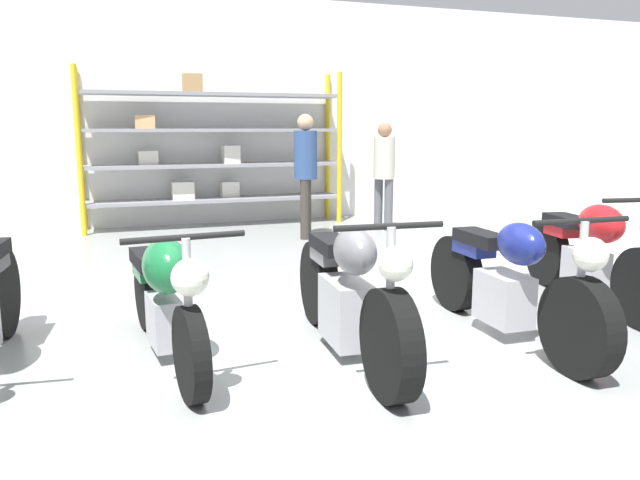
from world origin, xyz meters
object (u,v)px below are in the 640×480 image
object	(u,v)px
shelving_rack	(211,148)
person_browsing	(384,168)
motorcycle_green	(165,294)
motorcycle_grey	(349,295)
motorcycle_red	(591,253)
person_near_rack	(306,166)
motorcycle_blue	(509,282)

from	to	relation	value
shelving_rack	person_browsing	world-z (taller)	shelving_rack
person_browsing	motorcycle_green	bearing A→B (deg)	16.53
motorcycle_grey	motorcycle_red	world-z (taller)	motorcycle_grey
shelving_rack	motorcycle_green	size ratio (longest dim) A/B	2.00
motorcycle_grey	person_near_rack	bearing A→B (deg)	169.05
motorcycle_green	person_browsing	xyz separation A→B (m)	(3.68, 4.44, 0.48)
motorcycle_blue	person_browsing	bearing A→B (deg)	167.63
shelving_rack	motorcycle_red	world-z (taller)	shelving_rack
motorcycle_blue	person_near_rack	xyz separation A→B (m)	(-0.09, 4.54, 0.59)
motorcycle_green	motorcycle_blue	world-z (taller)	motorcycle_blue
shelving_rack	motorcycle_blue	bearing A→B (deg)	-79.37
motorcycle_green	person_near_rack	world-z (taller)	person_near_rack
shelving_rack	motorcycle_green	world-z (taller)	shelving_rack
motorcycle_red	person_browsing	size ratio (longest dim) A/B	1.26
motorcycle_blue	person_browsing	size ratio (longest dim) A/B	1.35
motorcycle_grey	motorcycle_blue	bearing A→B (deg)	90.52
motorcycle_blue	motorcycle_red	world-z (taller)	motorcycle_red
motorcycle_red	person_browsing	world-z (taller)	person_browsing
motorcycle_green	motorcycle_grey	distance (m)	1.23
shelving_rack	person_near_rack	distance (m)	1.87
person_browsing	motorcycle_blue	bearing A→B (deg)	41.65
person_near_rack	shelving_rack	bearing A→B (deg)	-29.46
motorcycle_red	person_browsing	xyz separation A→B (m)	(0.02, 4.30, 0.48)
motorcycle_green	motorcycle_red	world-z (taller)	motorcycle_red
motorcycle_grey	person_browsing	size ratio (longest dim) A/B	1.34
shelving_rack	motorcycle_red	xyz separation A→B (m)	(2.36, -5.55, -0.76)
motorcycle_green	person_browsing	size ratio (longest dim) A/B	1.25
motorcycle_grey	person_browsing	distance (m)	5.39
motorcycle_green	person_browsing	bearing A→B (deg)	134.85
motorcycle_grey	motorcycle_red	xyz separation A→B (m)	(2.47, 0.45, 0.04)
person_browsing	person_near_rack	bearing A→B (deg)	-21.78
shelving_rack	motorcycle_blue	size ratio (longest dim) A/B	1.85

